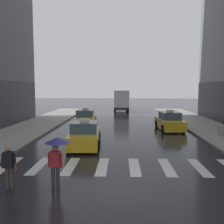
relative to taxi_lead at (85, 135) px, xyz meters
name	(u,v)px	position (x,y,z in m)	size (l,w,h in m)	color
ground_plane	(118,192)	(2.20, -7.12, -0.72)	(160.00, 160.00, 0.00)	black
crosswalk_markings	(118,166)	(2.20, -4.12, -0.72)	(11.30, 2.80, 0.01)	silver
taxi_lead	(85,135)	(0.00, 0.00, 0.00)	(2.10, 4.62, 1.80)	gold
taxi_second	(169,122)	(6.66, 6.69, 0.00)	(2.13, 4.63, 1.80)	gold
taxi_third	(86,119)	(-1.15, 8.64, 0.00)	(2.04, 4.59, 1.80)	yellow
box_truck	(121,100)	(2.37, 24.39, 1.13)	(2.36, 7.57, 3.35)	#2D2D2D
pedestrian_with_umbrella	(57,149)	(-0.07, -6.80, 0.79)	(0.96, 0.96, 1.94)	#333338
pedestrian_with_handbag	(9,164)	(-1.83, -6.95, 0.21)	(0.60, 0.24, 1.65)	#473D33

